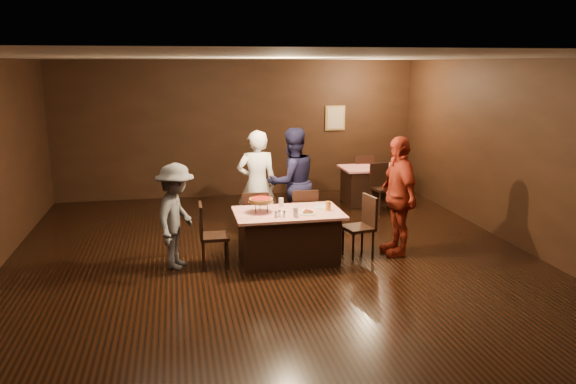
{
  "coord_description": "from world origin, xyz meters",
  "views": [
    {
      "loc": [
        -1.39,
        -7.4,
        2.94
      ],
      "look_at": [
        0.26,
        0.8,
        1.0
      ],
      "focal_mm": 35.0,
      "sensor_mm": 36.0,
      "label": 1
    }
  ],
  "objects_px": {
    "diner_navy_hoodie": "(292,182)",
    "plate_empty": "(321,207)",
    "chair_far_right": "(303,216)",
    "chair_end_left": "(215,235)",
    "glass_amber": "(328,206)",
    "glass_front_left": "(296,212)",
    "chair_far_left": "(255,219)",
    "diner_red_shirt": "(398,196)",
    "pizza_stand": "(261,200)",
    "back_table": "(371,185)",
    "glass_back": "(281,202)",
    "main_table": "(288,236)",
    "chair_back_far": "(362,175)",
    "diner_grey_knit": "(176,216)",
    "diner_white_jacket": "(257,184)",
    "chair_end_right": "(358,227)",
    "chair_back_near": "(383,188)"
  },
  "relations": [
    {
      "from": "main_table",
      "to": "chair_far_right",
      "type": "height_order",
      "value": "chair_far_right"
    },
    {
      "from": "chair_end_right",
      "to": "glass_front_left",
      "type": "distance_m",
      "value": 1.15
    },
    {
      "from": "plate_empty",
      "to": "glass_back",
      "type": "bearing_deg",
      "value": 165.96
    },
    {
      "from": "glass_amber",
      "to": "glass_front_left",
      "type": "bearing_deg",
      "value": -155.56
    },
    {
      "from": "chair_far_left",
      "to": "chair_far_right",
      "type": "height_order",
      "value": "same"
    },
    {
      "from": "chair_end_left",
      "to": "pizza_stand",
      "type": "bearing_deg",
      "value": -84.89
    },
    {
      "from": "back_table",
      "to": "chair_end_right",
      "type": "xyz_separation_m",
      "value": [
        -1.37,
        -3.23,
        0.09
      ]
    },
    {
      "from": "diner_red_shirt",
      "to": "plate_empty",
      "type": "bearing_deg",
      "value": -97.87
    },
    {
      "from": "diner_grey_knit",
      "to": "pizza_stand",
      "type": "xyz_separation_m",
      "value": [
        1.24,
        -0.01,
        0.18
      ]
    },
    {
      "from": "diner_navy_hoodie",
      "to": "pizza_stand",
      "type": "distance_m",
      "value": 1.44
    },
    {
      "from": "diner_grey_knit",
      "to": "diner_red_shirt",
      "type": "relative_size",
      "value": 0.83
    },
    {
      "from": "main_table",
      "to": "chair_back_far",
      "type": "distance_m",
      "value": 4.56
    },
    {
      "from": "diner_white_jacket",
      "to": "diner_red_shirt",
      "type": "bearing_deg",
      "value": 148.21
    },
    {
      "from": "chair_far_right",
      "to": "glass_front_left",
      "type": "xyz_separation_m",
      "value": [
        -0.35,
        -1.05,
        0.37
      ]
    },
    {
      "from": "chair_end_left",
      "to": "main_table",
      "type": "bearing_deg",
      "value": -88.97
    },
    {
      "from": "diner_navy_hoodie",
      "to": "glass_back",
      "type": "distance_m",
      "value": 1.06
    },
    {
      "from": "back_table",
      "to": "diner_red_shirt",
      "type": "height_order",
      "value": "diner_red_shirt"
    },
    {
      "from": "chair_far_left",
      "to": "back_table",
      "type": "bearing_deg",
      "value": -136.88
    },
    {
      "from": "diner_navy_hoodie",
      "to": "pizza_stand",
      "type": "height_order",
      "value": "diner_navy_hoodie"
    },
    {
      "from": "pizza_stand",
      "to": "glass_front_left",
      "type": "distance_m",
      "value": 0.58
    },
    {
      "from": "diner_navy_hoodie",
      "to": "pizza_stand",
      "type": "relative_size",
      "value": 4.92
    },
    {
      "from": "chair_end_right",
      "to": "glass_amber",
      "type": "height_order",
      "value": "chair_end_right"
    },
    {
      "from": "back_table",
      "to": "chair_far_left",
      "type": "xyz_separation_m",
      "value": [
        -2.87,
        -2.48,
        0.09
      ]
    },
    {
      "from": "glass_front_left",
      "to": "diner_white_jacket",
      "type": "bearing_deg",
      "value": 101.69
    },
    {
      "from": "diner_navy_hoodie",
      "to": "plate_empty",
      "type": "bearing_deg",
      "value": 85.17
    },
    {
      "from": "chair_back_near",
      "to": "glass_back",
      "type": "relative_size",
      "value": 6.79
    },
    {
      "from": "chair_far_right",
      "to": "diner_navy_hoodie",
      "type": "xyz_separation_m",
      "value": [
        -0.07,
        0.54,
        0.46
      ]
    },
    {
      "from": "diner_red_shirt",
      "to": "pizza_stand",
      "type": "xyz_separation_m",
      "value": [
        -2.13,
        0.04,
        0.02
      ]
    },
    {
      "from": "main_table",
      "to": "diner_grey_knit",
      "type": "distance_m",
      "value": 1.68
    },
    {
      "from": "glass_back",
      "to": "main_table",
      "type": "bearing_deg",
      "value": -80.54
    },
    {
      "from": "diner_navy_hoodie",
      "to": "glass_back",
      "type": "height_order",
      "value": "diner_navy_hoodie"
    },
    {
      "from": "main_table",
      "to": "back_table",
      "type": "xyz_separation_m",
      "value": [
        2.47,
        3.23,
        0.0
      ]
    },
    {
      "from": "back_table",
      "to": "chair_back_far",
      "type": "xyz_separation_m",
      "value": [
        0.0,
        0.6,
        0.09
      ]
    },
    {
      "from": "plate_empty",
      "to": "diner_navy_hoodie",
      "type": "bearing_deg",
      "value": 100.97
    },
    {
      "from": "diner_grey_knit",
      "to": "main_table",
      "type": "bearing_deg",
      "value": -71.94
    },
    {
      "from": "chair_far_left",
      "to": "diner_white_jacket",
      "type": "distance_m",
      "value": 0.71
    },
    {
      "from": "chair_end_right",
      "to": "diner_navy_hoodie",
      "type": "distance_m",
      "value": 1.57
    },
    {
      "from": "chair_end_left",
      "to": "plate_empty",
      "type": "relative_size",
      "value": 3.8
    },
    {
      "from": "back_table",
      "to": "diner_red_shirt",
      "type": "xyz_separation_m",
      "value": [
        -0.74,
        -3.22,
        0.54
      ]
    },
    {
      "from": "chair_back_far",
      "to": "glass_back",
      "type": "bearing_deg",
      "value": 62.76
    },
    {
      "from": "chair_far_right",
      "to": "chair_back_far",
      "type": "height_order",
      "value": "same"
    },
    {
      "from": "chair_far_right",
      "to": "chair_end_left",
      "type": "height_order",
      "value": "same"
    },
    {
      "from": "chair_far_left",
      "to": "chair_end_left",
      "type": "bearing_deg",
      "value": 49.29
    },
    {
      "from": "chair_far_right",
      "to": "glass_amber",
      "type": "xyz_separation_m",
      "value": [
        0.2,
        -0.8,
        0.37
      ]
    },
    {
      "from": "chair_back_far",
      "to": "glass_front_left",
      "type": "height_order",
      "value": "chair_back_far"
    },
    {
      "from": "chair_far_right",
      "to": "chair_back_far",
      "type": "relative_size",
      "value": 1.0
    },
    {
      "from": "glass_front_left",
      "to": "chair_far_left",
      "type": "bearing_deg",
      "value": 113.2
    },
    {
      "from": "chair_back_far",
      "to": "chair_end_left",
      "type": "bearing_deg",
      "value": 55.3
    },
    {
      "from": "diner_grey_knit",
      "to": "diner_white_jacket",
      "type": "bearing_deg",
      "value": -27.69
    },
    {
      "from": "chair_far_right",
      "to": "diner_white_jacket",
      "type": "relative_size",
      "value": 0.52
    }
  ]
}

